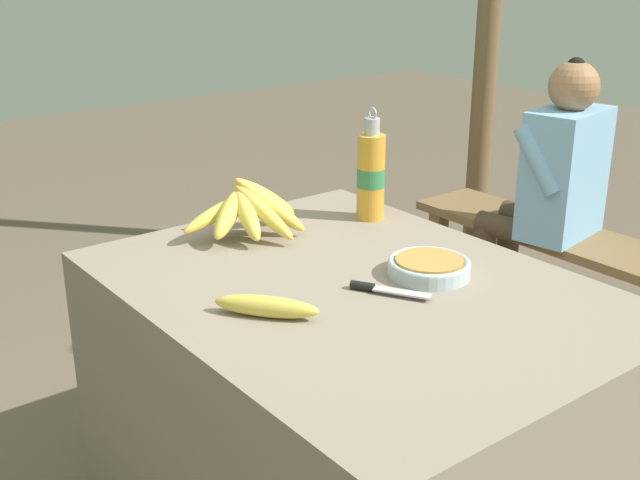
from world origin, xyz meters
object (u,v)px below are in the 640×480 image
(loose_banana_front, at_px, (266,306))
(knife, at_px, (378,289))
(serving_bowl, at_px, (429,266))
(wooden_bench, at_px, (602,264))
(water_bottle, at_px, (371,175))
(seated_vendor, at_px, (551,182))
(banana_bunch_ripe, at_px, (250,208))

(loose_banana_front, bearing_deg, knife, 78.85)
(knife, bearing_deg, serving_bowl, 61.00)
(wooden_bench, bearing_deg, water_bottle, -95.19)
(serving_bowl, xyz_separation_m, knife, (0.00, -0.16, -0.01))
(seated_vendor, bearing_deg, wooden_bench, -179.90)
(knife, relative_size, wooden_bench, 0.11)
(banana_bunch_ripe, relative_size, serving_bowl, 1.86)
(loose_banana_front, relative_size, knife, 1.20)
(serving_bowl, height_order, water_bottle, water_bottle)
(water_bottle, xyz_separation_m, knife, (0.40, -0.33, -0.12))
(serving_bowl, xyz_separation_m, seated_vendor, (-0.53, 1.19, -0.13))
(wooden_bench, xyz_separation_m, seated_vendor, (-0.23, -0.04, 0.27))
(water_bottle, bearing_deg, serving_bowl, -22.63)
(banana_bunch_ripe, distance_m, wooden_bench, 1.49)
(banana_bunch_ripe, relative_size, wooden_bench, 0.22)
(serving_bowl, distance_m, water_bottle, 0.45)
(serving_bowl, bearing_deg, water_bottle, 157.37)
(loose_banana_front, bearing_deg, banana_bunch_ripe, 150.71)
(serving_bowl, bearing_deg, loose_banana_front, -96.65)
(seated_vendor, bearing_deg, serving_bowl, 104.36)
(banana_bunch_ripe, relative_size, seated_vendor, 0.33)
(water_bottle, height_order, knife, water_bottle)
(knife, height_order, seated_vendor, seated_vendor)
(banana_bunch_ripe, height_order, serving_bowl, banana_bunch_ripe)
(serving_bowl, height_order, wooden_bench, serving_bowl)
(banana_bunch_ripe, relative_size, loose_banana_front, 1.75)
(loose_banana_front, xyz_separation_m, wooden_bench, (-0.25, 1.65, -0.40))
(banana_bunch_ripe, distance_m, serving_bowl, 0.52)
(knife, relative_size, seated_vendor, 0.16)
(banana_bunch_ripe, xyz_separation_m, loose_banana_front, (0.43, -0.24, -0.06))
(banana_bunch_ripe, height_order, seated_vendor, seated_vendor)
(water_bottle, bearing_deg, knife, -39.22)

